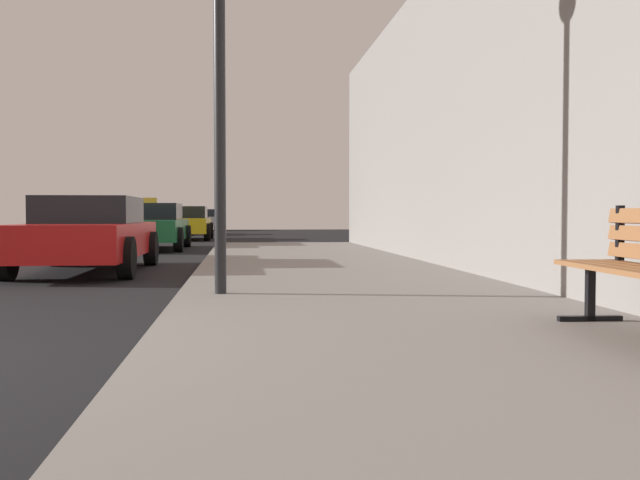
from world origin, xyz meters
name	(u,v)px	position (x,y,z in m)	size (l,w,h in m)	color
sidewalk	(444,349)	(4.00, 0.00, 0.07)	(4.00, 32.00, 0.15)	gray
street_lamp	(219,13)	(2.45, 2.81, 3.03)	(0.36, 0.36, 4.18)	black
car_red	(88,233)	(0.11, 7.70, 0.65)	(1.95, 4.56, 1.27)	red
car_green	(150,226)	(0.18, 15.29, 0.65)	(2.04, 4.48, 1.43)	#196638
car_yellow	(186,223)	(0.59, 22.86, 0.65)	(1.97, 4.42, 1.27)	yellow
car_blue	(175,221)	(-0.43, 29.73, 0.65)	(1.94, 4.45, 1.27)	#233899
car_silver	(202,220)	(0.34, 38.76, 0.65)	(2.05, 4.23, 1.27)	#B7B7BF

